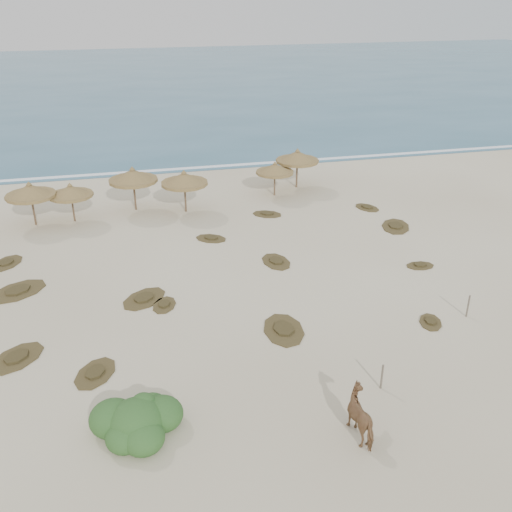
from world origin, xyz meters
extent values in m
plane|color=beige|center=(0.00, 0.00, 0.00)|extent=(160.00, 160.00, 0.00)
cube|color=#24556C|center=(0.00, 75.00, 0.00)|extent=(200.00, 100.00, 0.01)
cube|color=white|center=(0.00, 26.00, 0.00)|extent=(70.00, 0.60, 0.01)
cylinder|color=brown|center=(-10.97, 15.87, 1.11)|extent=(0.13, 0.13, 2.22)
cylinder|color=olive|center=(-10.97, 15.87, 2.03)|extent=(3.35, 3.35, 0.19)
cone|color=olive|center=(-10.97, 15.87, 2.38)|extent=(3.24, 3.24, 0.79)
cone|color=olive|center=(-10.97, 15.87, 2.86)|extent=(0.38, 0.38, 0.23)
cylinder|color=brown|center=(-8.52, 15.93, 1.00)|extent=(0.11, 0.11, 2.00)
cylinder|color=olive|center=(-8.52, 15.93, 1.83)|extent=(3.53, 3.53, 0.17)
cone|color=olive|center=(-8.52, 15.93, 2.15)|extent=(3.41, 3.41, 0.72)
cone|color=olive|center=(-8.52, 15.93, 2.58)|extent=(0.34, 0.34, 0.21)
cylinder|color=brown|center=(-4.45, 17.16, 1.17)|extent=(0.13, 0.13, 2.34)
cylinder|color=olive|center=(-4.45, 17.16, 2.14)|extent=(3.58, 3.58, 0.20)
cone|color=olive|center=(-4.45, 17.16, 2.51)|extent=(3.46, 3.46, 0.84)
cone|color=olive|center=(-4.45, 17.16, 3.01)|extent=(0.40, 0.40, 0.24)
cylinder|color=brown|center=(-1.09, 16.00, 1.12)|extent=(0.13, 0.13, 2.24)
cylinder|color=olive|center=(-1.09, 16.00, 2.05)|extent=(3.42, 3.42, 0.19)
cone|color=olive|center=(-1.09, 16.00, 2.40)|extent=(3.30, 3.30, 0.80)
cone|color=olive|center=(-1.09, 16.00, 2.88)|extent=(0.38, 0.38, 0.23)
cylinder|color=brown|center=(7.89, 19.22, 1.15)|extent=(0.13, 0.13, 2.29)
cylinder|color=olive|center=(7.89, 19.22, 2.09)|extent=(4.19, 4.19, 0.20)
cone|color=olive|center=(7.89, 19.22, 2.45)|extent=(4.05, 4.05, 0.82)
cone|color=olive|center=(7.89, 19.22, 2.95)|extent=(0.39, 0.39, 0.24)
cylinder|color=brown|center=(5.74, 17.79, 0.97)|extent=(0.11, 0.11, 1.95)
cylinder|color=olive|center=(5.74, 17.79, 1.78)|extent=(3.60, 3.60, 0.17)
cone|color=olive|center=(5.74, 17.79, 2.09)|extent=(3.48, 3.48, 0.70)
cone|color=olive|center=(5.74, 17.79, 2.51)|extent=(0.33, 0.33, 0.20)
imported|color=brown|center=(2.30, -7.00, 0.83)|extent=(1.11, 2.06, 1.67)
cylinder|color=#695F4F|center=(4.02, -4.79, 0.56)|extent=(0.09, 0.09, 1.11)
cylinder|color=#695F4F|center=(10.24, -0.80, 0.57)|extent=(0.10, 0.10, 1.15)
ellipsoid|color=#38632A|center=(-5.40, -5.12, 0.55)|extent=(1.98, 1.98, 1.49)
ellipsoid|color=#38632A|center=(-4.51, -4.82, 0.45)|extent=(1.59, 1.59, 1.19)
ellipsoid|color=#38632A|center=(-6.19, -4.72, 0.50)|extent=(1.69, 1.69, 1.27)
ellipsoid|color=#38632A|center=(-5.20, -5.81, 0.40)|extent=(1.49, 1.49, 1.12)
ellipsoid|color=#38632A|center=(-5.80, -5.61, 0.38)|extent=(1.39, 1.39, 1.04)
ellipsoid|color=#38632A|center=(-4.80, -4.22, 0.35)|extent=(1.19, 1.19, 0.89)
ellipsoid|color=#38632A|center=(-5.10, -4.62, 0.89)|extent=(0.89, 0.89, 0.67)
ellipsoid|color=#38632A|center=(-5.70, -5.02, 0.94)|extent=(0.79, 0.79, 0.60)
camera|label=1|loc=(-4.86, -21.07, 14.43)|focal=40.00mm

